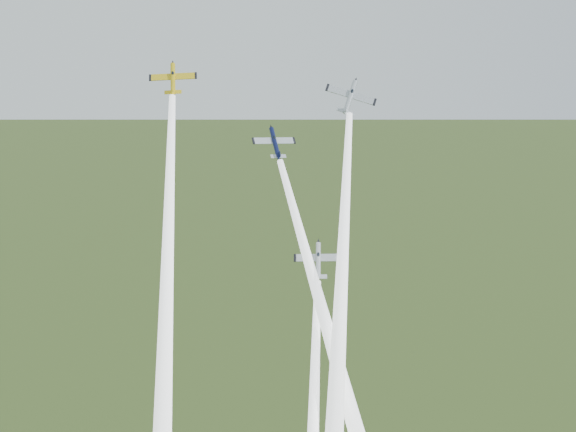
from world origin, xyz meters
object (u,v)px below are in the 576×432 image
object	(u,v)px
plane_navy	(275,143)
plane_silver_right	(350,97)
plane_silver_low	(318,260)
plane_yellow	(173,79)

from	to	relation	value
plane_navy	plane_silver_right	size ratio (longest dim) A/B	0.85
plane_silver_right	plane_silver_low	distance (m)	25.88
plane_silver_low	plane_silver_right	bearing A→B (deg)	73.11
plane_yellow	plane_navy	bearing A→B (deg)	-7.29
plane_silver_right	plane_silver_low	world-z (taller)	plane_silver_right
plane_silver_right	plane_silver_low	size ratio (longest dim) A/B	1.14
plane_navy	plane_yellow	bearing A→B (deg)	156.41
plane_yellow	plane_navy	xyz separation A→B (m)	(14.63, -2.39, -9.27)
plane_silver_low	plane_yellow	bearing A→B (deg)	157.68
plane_yellow	plane_silver_right	world-z (taller)	plane_yellow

